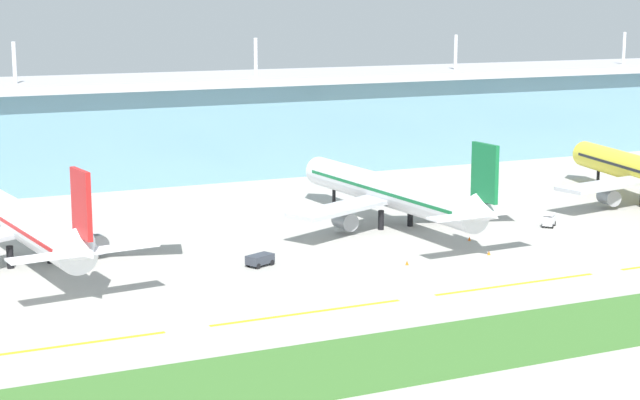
{
  "coord_description": "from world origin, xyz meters",
  "views": [
    {
      "loc": [
        -93.83,
        -132.81,
        41.3
      ],
      "look_at": [
        -16.4,
        31.28,
        7.0
      ],
      "focal_mm": 59.12,
      "sensor_mm": 36.0,
      "label": 1
    }
  ],
  "objects_px": {
    "airliner_center": "(392,192)",
    "airliner_near_middle": "(26,224)",
    "safety_cone_nose_front": "(407,263)",
    "safety_cone_left_wingtip": "(469,239)",
    "pushback_tug": "(260,259)",
    "safety_cone_right_wingtip": "(489,253)",
    "baggage_cart": "(549,220)"
  },
  "relations": [
    {
      "from": "safety_cone_nose_front",
      "to": "pushback_tug",
      "type": "bearing_deg",
      "value": 156.45
    },
    {
      "from": "airliner_center",
      "to": "pushback_tug",
      "type": "bearing_deg",
      "value": -152.64
    },
    {
      "from": "airliner_near_middle",
      "to": "pushback_tug",
      "type": "height_order",
      "value": "airliner_near_middle"
    },
    {
      "from": "baggage_cart",
      "to": "safety_cone_right_wingtip",
      "type": "distance_m",
      "value": 26.49
    },
    {
      "from": "safety_cone_nose_front",
      "to": "safety_cone_right_wingtip",
      "type": "bearing_deg",
      "value": 0.3
    },
    {
      "from": "baggage_cart",
      "to": "pushback_tug",
      "type": "bearing_deg",
      "value": -175.79
    },
    {
      "from": "pushback_tug",
      "to": "baggage_cart",
      "type": "distance_m",
      "value": 59.93
    },
    {
      "from": "airliner_center",
      "to": "baggage_cart",
      "type": "relative_size",
      "value": 16.94
    },
    {
      "from": "airliner_near_middle",
      "to": "safety_cone_right_wingtip",
      "type": "xyz_separation_m",
      "value": [
        70.13,
        -26.55,
        -6.1
      ]
    },
    {
      "from": "baggage_cart",
      "to": "safety_cone_left_wingtip",
      "type": "bearing_deg",
      "value": -170.36
    },
    {
      "from": "airliner_near_middle",
      "to": "airliner_center",
      "type": "distance_m",
      "value": 66.44
    },
    {
      "from": "baggage_cart",
      "to": "safety_cone_nose_front",
      "type": "relative_size",
      "value": 5.52
    },
    {
      "from": "baggage_cart",
      "to": "safety_cone_nose_front",
      "type": "height_order",
      "value": "baggage_cart"
    },
    {
      "from": "safety_cone_left_wingtip",
      "to": "safety_cone_nose_front",
      "type": "xyz_separation_m",
      "value": [
        -18.57,
        -10.4,
        0.0
      ]
    },
    {
      "from": "baggage_cart",
      "to": "airliner_center",
      "type": "bearing_deg",
      "value": 153.94
    },
    {
      "from": "safety_cone_left_wingtip",
      "to": "safety_cone_nose_front",
      "type": "bearing_deg",
      "value": -150.75
    },
    {
      "from": "pushback_tug",
      "to": "safety_cone_right_wingtip",
      "type": "relative_size",
      "value": 7.13
    },
    {
      "from": "airliner_center",
      "to": "safety_cone_nose_front",
      "type": "height_order",
      "value": "airliner_center"
    },
    {
      "from": "pushback_tug",
      "to": "baggage_cart",
      "type": "bearing_deg",
      "value": 4.21
    },
    {
      "from": "safety_cone_nose_front",
      "to": "safety_cone_right_wingtip",
      "type": "xyz_separation_m",
      "value": [
        15.65,
        0.08,
        0.0
      ]
    },
    {
      "from": "safety_cone_right_wingtip",
      "to": "pushback_tug",
      "type": "bearing_deg",
      "value": 165.97
    },
    {
      "from": "pushback_tug",
      "to": "safety_cone_nose_front",
      "type": "bearing_deg",
      "value": -23.55
    },
    {
      "from": "safety_cone_left_wingtip",
      "to": "safety_cone_nose_front",
      "type": "height_order",
      "value": "same"
    },
    {
      "from": "safety_cone_left_wingtip",
      "to": "airliner_near_middle",
      "type": "bearing_deg",
      "value": 167.47
    },
    {
      "from": "airliner_center",
      "to": "safety_cone_nose_front",
      "type": "relative_size",
      "value": 93.48
    },
    {
      "from": "airliner_near_middle",
      "to": "pushback_tug",
      "type": "relative_size",
      "value": 12.67
    },
    {
      "from": "airliner_near_middle",
      "to": "safety_cone_left_wingtip",
      "type": "relative_size",
      "value": 90.39
    },
    {
      "from": "baggage_cart",
      "to": "safety_cone_nose_front",
      "type": "xyz_separation_m",
      "value": [
        -38.32,
        -13.75,
        -0.91
      ]
    },
    {
      "from": "safety_cone_nose_front",
      "to": "safety_cone_left_wingtip",
      "type": "bearing_deg",
      "value": 29.25
    },
    {
      "from": "airliner_center",
      "to": "airliner_near_middle",
      "type": "bearing_deg",
      "value": -180.0
    },
    {
      "from": "baggage_cart",
      "to": "safety_cone_nose_front",
      "type": "bearing_deg",
      "value": -160.26
    },
    {
      "from": "airliner_near_middle",
      "to": "baggage_cart",
      "type": "xyz_separation_m",
      "value": [
        92.8,
        -12.88,
        -5.18
      ]
    }
  ]
}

